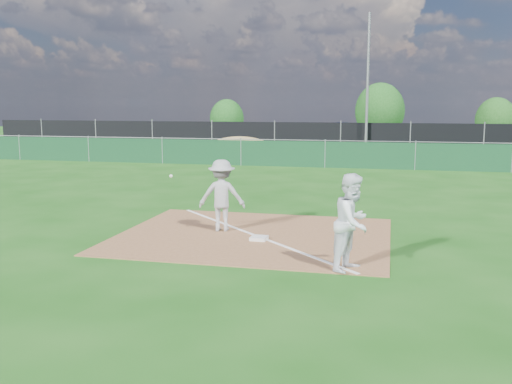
% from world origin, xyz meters
% --- Properties ---
extents(ground, '(90.00, 90.00, 0.00)m').
position_xyz_m(ground, '(0.00, 10.00, 0.00)').
color(ground, '#154C10').
rests_on(ground, ground).
extents(infield_dirt, '(6.00, 5.00, 0.02)m').
position_xyz_m(infield_dirt, '(0.00, 1.00, 0.01)').
color(infield_dirt, brown).
rests_on(infield_dirt, ground).
extents(foul_line, '(5.01, 5.01, 0.01)m').
position_xyz_m(foul_line, '(0.00, 1.00, 0.03)').
color(foul_line, white).
rests_on(foul_line, infield_dirt).
extents(green_fence, '(44.00, 0.05, 1.20)m').
position_xyz_m(green_fence, '(0.00, 15.00, 0.60)').
color(green_fence, '#0F391E').
rests_on(green_fence, ground).
extents(dirt_mound, '(3.38, 2.60, 1.17)m').
position_xyz_m(dirt_mound, '(-5.00, 18.50, 0.58)').
color(dirt_mound, '#A58A4F').
rests_on(dirt_mound, ground).
extents(black_fence, '(46.00, 0.04, 1.80)m').
position_xyz_m(black_fence, '(0.00, 23.00, 0.90)').
color(black_fence, black).
rests_on(black_fence, ground).
extents(parking_lot, '(46.00, 9.00, 0.01)m').
position_xyz_m(parking_lot, '(0.00, 28.00, 0.01)').
color(parking_lot, black).
rests_on(parking_lot, ground).
extents(light_pole, '(0.16, 0.16, 8.00)m').
position_xyz_m(light_pole, '(1.50, 22.70, 4.00)').
color(light_pole, slate).
rests_on(light_pole, ground).
extents(first_base, '(0.36, 0.36, 0.07)m').
position_xyz_m(first_base, '(0.22, 0.58, 0.06)').
color(first_base, silver).
rests_on(first_base, infield_dirt).
extents(play_at_first, '(1.85, 0.81, 1.66)m').
position_xyz_m(play_at_first, '(-0.82, 1.27, 0.85)').
color(play_at_first, '#B0B0B2').
rests_on(play_at_first, infield_dirt).
extents(runner, '(0.94, 1.04, 1.74)m').
position_xyz_m(runner, '(2.33, -1.17, 0.87)').
color(runner, white).
rests_on(runner, ground).
extents(car_left, '(5.12, 2.81, 1.65)m').
position_xyz_m(car_left, '(-6.55, 28.35, 0.84)').
color(car_left, '#A2A4A9').
rests_on(car_left, parking_lot).
extents(car_mid, '(5.00, 1.79, 1.64)m').
position_xyz_m(car_mid, '(0.06, 27.69, 0.83)').
color(car_mid, black).
rests_on(car_mid, parking_lot).
extents(car_right, '(4.56, 2.91, 1.23)m').
position_xyz_m(car_right, '(4.32, 27.63, 0.62)').
color(car_right, black).
rests_on(car_right, parking_lot).
extents(tree_left, '(2.74, 2.74, 3.25)m').
position_xyz_m(tree_left, '(-10.12, 33.60, 1.67)').
color(tree_left, '#382316').
rests_on(tree_left, ground).
extents(tree_mid, '(3.81, 3.81, 4.51)m').
position_xyz_m(tree_mid, '(1.98, 34.74, 2.32)').
color(tree_mid, '#382316').
rests_on(tree_mid, ground).
extents(tree_right, '(2.83, 2.83, 3.35)m').
position_xyz_m(tree_right, '(10.15, 32.71, 1.73)').
color(tree_right, '#382316').
rests_on(tree_right, ground).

